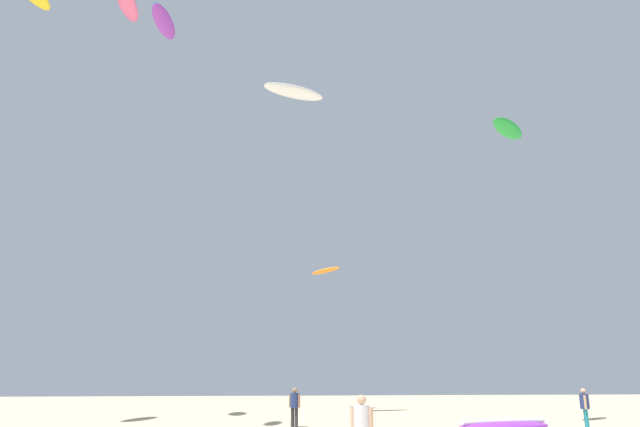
# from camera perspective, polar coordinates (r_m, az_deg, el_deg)

# --- Properties ---
(person_foreground) EXTENTS (0.51, 0.38, 1.69)m
(person_foreground) POSITION_cam_1_polar(r_m,az_deg,el_deg) (14.75, 4.11, -19.96)
(person_foreground) COLOR black
(person_foreground) RESTS_ON ground
(person_midground) EXTENTS (0.37, 0.51, 1.64)m
(person_midground) POSITION_cam_1_polar(r_m,az_deg,el_deg) (27.98, 24.42, -16.67)
(person_midground) COLOR teal
(person_midground) RESTS_ON ground
(person_left) EXTENTS (0.49, 0.37, 1.64)m
(person_left) POSITION_cam_1_polar(r_m,az_deg,el_deg) (27.00, -2.50, -18.07)
(person_left) COLOR #2D2D33
(person_left) RESTS_ON ground
(kite_grounded_near) EXTENTS (4.42, 2.31, 0.53)m
(kite_grounded_near) POSITION_cam_1_polar(r_m,az_deg,el_deg) (25.31, 17.55, -19.18)
(kite_grounded_near) COLOR purple
(kite_grounded_near) RESTS_ON ground
(kite_aloft_0) EXTENTS (2.98, 2.82, 0.74)m
(kite_aloft_0) POSITION_cam_1_polar(r_m,az_deg,el_deg) (33.04, 17.87, 7.87)
(kite_aloft_0) COLOR green
(kite_aloft_1) EXTENTS (4.48, 2.69, 0.70)m
(kite_aloft_1) POSITION_cam_1_polar(r_m,az_deg,el_deg) (39.90, -2.57, 11.77)
(kite_aloft_1) COLOR white
(kite_aloft_2) EXTENTS (2.40, 3.35, 0.48)m
(kite_aloft_2) POSITION_cam_1_polar(r_m,az_deg,el_deg) (42.67, 0.52, -5.61)
(kite_aloft_2) COLOR orange
(kite_aloft_3) EXTENTS (1.22, 3.90, 0.40)m
(kite_aloft_3) POSITION_cam_1_polar(r_m,az_deg,el_deg) (39.92, -18.30, 18.87)
(kite_aloft_3) COLOR #E5598C
(kite_aloft_5) EXTENTS (1.29, 3.00, 0.71)m
(kite_aloft_5) POSITION_cam_1_polar(r_m,az_deg,el_deg) (30.85, -14.98, 17.60)
(kite_aloft_5) COLOR purple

